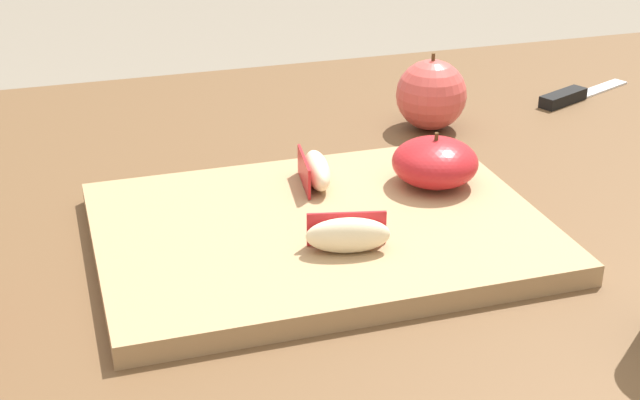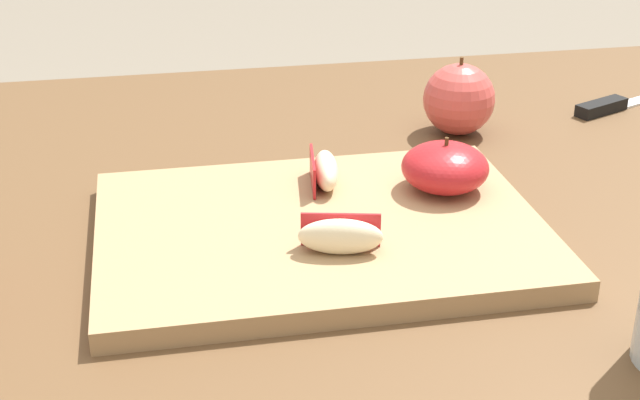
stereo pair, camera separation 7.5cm
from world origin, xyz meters
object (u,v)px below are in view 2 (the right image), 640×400
object	(u,v)px
cutting_board	(320,231)
apple_wedge_left	(341,236)
apple_half_skin_up	(445,167)
whole_apple_pink_lady	(459,99)
apple_wedge_back	(325,170)
paring_knife	(609,106)

from	to	relation	value
cutting_board	apple_wedge_left	xyz separation A→B (m)	(0.01, -0.06, 0.02)
apple_half_skin_up	whole_apple_pink_lady	xyz separation A→B (m)	(0.07, 0.18, -0.00)
apple_half_skin_up	apple_wedge_left	distance (m)	0.15
apple_wedge_back	whole_apple_pink_lady	bearing A→B (deg)	39.89
apple_half_skin_up	apple_wedge_back	size ratio (longest dim) A/B	1.14
paring_knife	whole_apple_pink_lady	world-z (taller)	whole_apple_pink_lady
apple_half_skin_up	paring_knife	size ratio (longest dim) A/B	0.51
apple_wedge_back	whole_apple_pink_lady	distance (m)	0.23
apple_wedge_back	paring_knife	xyz separation A→B (m)	(0.38, 0.18, -0.03)
apple_wedge_back	apple_wedge_left	world-z (taller)	same
apple_wedge_back	paring_knife	distance (m)	0.42
cutting_board	whole_apple_pink_lady	size ratio (longest dim) A/B	4.34
apple_wedge_back	apple_half_skin_up	bearing A→B (deg)	-15.70
paring_knife	apple_wedge_back	bearing A→B (deg)	-153.94
cutting_board	paring_knife	size ratio (longest dim) A/B	2.43
apple_wedge_left	paring_knife	distance (m)	0.50
apple_wedge_back	apple_wedge_left	distance (m)	0.13
apple_half_skin_up	paring_knife	bearing A→B (deg)	38.11
paring_knife	apple_wedge_left	bearing A→B (deg)	-141.25
apple_wedge_left	whole_apple_pink_lady	xyz separation A→B (m)	(0.19, 0.28, 0.01)
apple_wedge_back	whole_apple_pink_lady	xyz separation A→B (m)	(0.18, 0.15, 0.01)
cutting_board	apple_half_skin_up	bearing A→B (deg)	19.02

